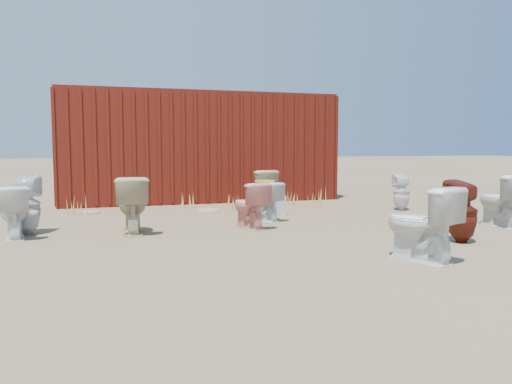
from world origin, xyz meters
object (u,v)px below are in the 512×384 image
object	(u,v)px
toilet_front_pink	(249,205)
toilet_back_a	(26,205)
toilet_back_yellowlid	(265,202)
loose_tank	(272,207)
toilet_back_beige_left	(132,205)
shipping_container	(197,147)
toilet_back_e	(401,192)
toilet_front_c	(421,224)
toilet_front_e	(501,201)
toilet_back_beige_right	(259,191)
toilet_front_a	(13,212)
toilet_front_maroon	(462,212)

from	to	relation	value
toilet_front_pink	toilet_back_a	size ratio (longest dim) A/B	0.83
toilet_front_pink	toilet_back_yellowlid	distance (m)	0.78
toilet_back_a	toilet_back_yellowlid	xyz separation A→B (m)	(3.54, 0.20, -0.09)
loose_tank	toilet_back_beige_left	bearing A→B (deg)	176.03
shipping_container	toilet_back_e	distance (m)	4.78
toilet_front_c	toilet_back_e	bearing A→B (deg)	-139.56
toilet_front_e	toilet_back_beige_right	size ratio (longest dim) A/B	1.02
toilet_front_c	toilet_back_beige_left	size ratio (longest dim) A/B	1.00
shipping_container	toilet_front_pink	size ratio (longest dim) A/B	8.68
toilet_front_a	toilet_back_yellowlid	bearing A→B (deg)	179.26
toilet_back_a	toilet_back_yellowlid	bearing A→B (deg)	-169.26
toilet_front_c	toilet_back_beige_right	distance (m)	4.40
toilet_back_beige_left	loose_tank	size ratio (longest dim) A/B	1.61
toilet_front_e	toilet_back_beige_left	world-z (taller)	toilet_back_beige_left
toilet_back_beige_right	loose_tank	bearing A→B (deg)	82.19
toilet_front_e	loose_tank	bearing A→B (deg)	-30.72
toilet_front_c	toilet_front_maroon	bearing A→B (deg)	-165.67
toilet_front_pink	toilet_back_a	xyz separation A→B (m)	(-3.09, 0.42, 0.07)
toilet_back_beige_right	toilet_back_e	bearing A→B (deg)	158.06
toilet_front_c	toilet_back_beige_left	world-z (taller)	same
shipping_container	loose_tank	world-z (taller)	shipping_container
toilet_front_a	toilet_back_e	xyz separation A→B (m)	(6.60, 1.03, -0.01)
toilet_back_beige_left	toilet_back_e	distance (m)	5.19
toilet_back_a	toilet_front_maroon	bearing A→B (deg)	164.07
toilet_front_a	toilet_front_pink	bearing A→B (deg)	169.19
toilet_back_beige_right	toilet_back_e	size ratio (longest dim) A/B	1.13
toilet_front_maroon	toilet_back_yellowlid	size ratio (longest dim) A/B	1.24
toilet_front_pink	toilet_back_e	bearing A→B (deg)	-173.08
toilet_back_a	shipping_container	bearing A→B (deg)	-120.31
toilet_front_maroon	toilet_back_beige_right	xyz separation A→B (m)	(-1.52, 3.65, -0.00)
toilet_back_beige_right	toilet_back_e	world-z (taller)	toilet_back_beige_right
toilet_back_beige_left	toilet_back_e	size ratio (longest dim) A/B	1.15
toilet_front_maroon	toilet_back_e	size ratio (longest dim) A/B	1.14
toilet_back_yellowlid	toilet_back_a	bearing A→B (deg)	-14.21
toilet_front_pink	toilet_front_e	distance (m)	3.81
toilet_back_a	toilet_back_e	world-z (taller)	toilet_back_a
toilet_back_a	toilet_front_a	bearing A→B (deg)	74.85
toilet_front_a	toilet_front_maroon	xyz separation A→B (m)	(5.45, -2.01, 0.04)
toilet_front_a	toilet_front_c	size ratio (longest dim) A/B	0.88
loose_tank	toilet_back_a	bearing A→B (deg)	163.64
toilet_back_yellowlid	toilet_front_c	bearing A→B (deg)	83.69
shipping_container	toilet_back_yellowlid	size ratio (longest dim) A/B	9.34
toilet_back_beige_right	toilet_back_yellowlid	size ratio (longest dim) A/B	1.23
toilet_front_e	toilet_back_a	distance (m)	6.91
toilet_back_e	toilet_front_a	bearing A→B (deg)	27.03
toilet_back_beige_left	toilet_front_c	bearing A→B (deg)	138.52
toilet_front_pink	toilet_back_yellowlid	size ratio (longest dim) A/B	1.08
toilet_front_pink	loose_tank	bearing A→B (deg)	-136.77
toilet_front_e	toilet_back_e	distance (m)	2.19
toilet_front_e	toilet_front_c	bearing A→B (deg)	36.35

